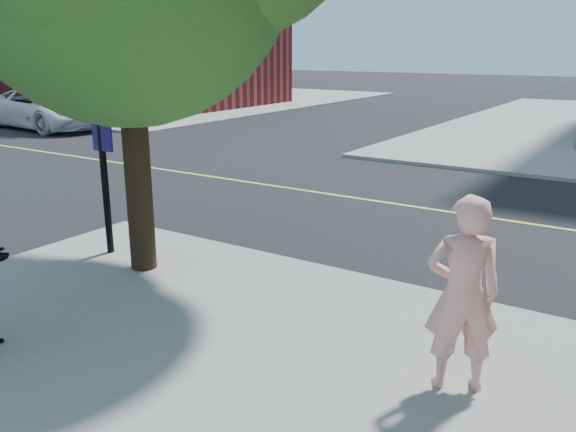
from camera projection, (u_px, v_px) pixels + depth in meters
The scene contains 6 objects.
ground at pixel (162, 235), 11.20m from camera, with size 140.00×140.00×0.00m, color black.
road_ew at pixel (292, 189), 14.83m from camera, with size 140.00×9.00×0.01m, color black.
sidewalk_nw at pixel (142, 97), 40.58m from camera, with size 26.00×25.00×0.12m, color gray.
man_on_phone at pixel (463, 294), 5.75m from camera, with size 0.72×0.48×1.99m, color pink.
signal_pole at pixel (18, 52), 10.06m from camera, with size 3.47×0.39×3.91m.
car_a at pixel (48, 108), 25.41m from camera, with size 2.87×6.23×1.73m, color white.
Camera 1 is at (7.79, -7.67, 3.41)m, focal length 37.37 mm.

